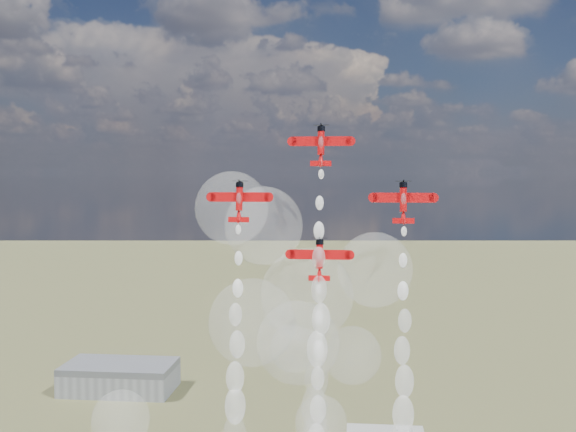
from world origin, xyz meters
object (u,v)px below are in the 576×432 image
(plane_left, at_px, (239,201))
(plane_slot, at_px, (320,259))
(hangar, at_px, (120,377))
(plane_right, at_px, (403,201))
(plane_lead, at_px, (321,145))

(plane_left, bearing_deg, plane_slot, -7.13)
(hangar, bearing_deg, plane_slot, -59.62)
(plane_right, bearing_deg, plane_left, 180.00)
(plane_lead, bearing_deg, plane_slot, -90.00)
(hangar, distance_m, plane_right, 225.58)
(hangar, height_order, plane_slot, plane_slot)
(hangar, xyz_separation_m, plane_left, (86.42, -171.39, 88.80))
(plane_right, distance_m, plane_slot, 18.51)
(plane_lead, xyz_separation_m, plane_left, (-15.16, -1.90, -10.44))
(plane_right, xyz_separation_m, plane_slot, (-15.16, -1.90, -10.44))
(plane_lead, height_order, plane_slot, plane_lead)
(plane_lead, distance_m, plane_right, 18.51)
(plane_left, height_order, plane_right, same)
(plane_lead, bearing_deg, plane_left, -172.87)
(plane_lead, bearing_deg, hangar, 120.94)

